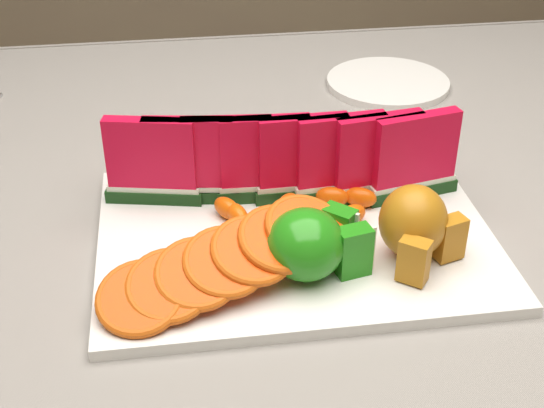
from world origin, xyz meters
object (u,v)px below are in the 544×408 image
(apple_cluster, at_px, (313,244))
(pear_cluster, at_px, (415,225))
(platter, at_px, (295,236))
(side_plate, at_px, (388,83))

(apple_cluster, relative_size, pear_cluster, 1.13)
(pear_cluster, bearing_deg, platter, 150.62)
(pear_cluster, xyz_separation_m, side_plate, (0.10, 0.43, -0.05))
(platter, bearing_deg, side_plate, 61.46)
(platter, relative_size, apple_cluster, 3.63)
(apple_cluster, distance_m, pear_cluster, 0.10)
(platter, bearing_deg, pear_cluster, -29.38)
(platter, relative_size, pear_cluster, 4.12)
(pear_cluster, distance_m, side_plate, 0.45)
(apple_cluster, xyz_separation_m, pear_cluster, (0.10, 0.01, 0.01))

